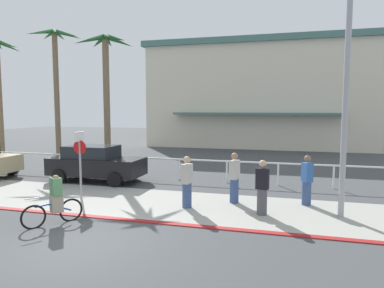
% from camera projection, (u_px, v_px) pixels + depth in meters
% --- Properties ---
extents(ground_plane, '(80.00, 80.00, 0.00)m').
position_uv_depth(ground_plane, '(188.00, 174.00, 18.46)').
color(ground_plane, '#424447').
extents(sidewalk_strip, '(44.00, 4.00, 0.02)m').
position_uv_depth(sidewalk_strip, '(143.00, 203.00, 12.90)').
color(sidewalk_strip, '#9E9E93').
rests_on(sidewalk_strip, ground).
extents(curb_paint, '(44.00, 0.24, 0.03)m').
position_uv_depth(curb_paint, '(118.00, 219.00, 10.98)').
color(curb_paint, maroon).
rests_on(curb_paint, ground).
extents(building_backdrop, '(19.92, 10.14, 9.28)m').
position_uv_depth(building_backdrop, '(260.00, 95.00, 33.07)').
color(building_backdrop, beige).
rests_on(building_backdrop, ground).
extents(rail_fence, '(27.79, 0.08, 1.04)m').
position_uv_depth(rail_fence, '(179.00, 163.00, 16.94)').
color(rail_fence, white).
rests_on(rail_fence, ground).
extents(stop_sign_bike_lane, '(0.52, 0.56, 2.56)m').
position_uv_depth(stop_sign_bike_lane, '(80.00, 155.00, 13.25)').
color(stop_sign_bike_lane, gray).
rests_on(stop_sign_bike_lane, ground).
extents(streetlight_curb, '(0.24, 2.54, 7.50)m').
position_uv_depth(streetlight_curb, '(348.00, 80.00, 10.54)').
color(streetlight_curb, '#9EA0A5').
rests_on(streetlight_curb, ground).
extents(palm_tree_1, '(3.59, 3.24, 8.85)m').
position_uv_depth(palm_tree_1, '(56.00, 63.00, 24.43)').
color(palm_tree_1, '#756047').
rests_on(palm_tree_1, ground).
extents(palm_tree_2, '(2.86, 2.74, 7.57)m').
position_uv_depth(palm_tree_2, '(106.00, 71.00, 19.84)').
color(palm_tree_2, '#756047').
rests_on(palm_tree_2, ground).
extents(car_black_1, '(4.40, 2.02, 1.69)m').
position_uv_depth(car_black_1, '(96.00, 163.00, 16.61)').
color(car_black_1, black).
rests_on(car_black_1, ground).
extents(cyclist_blue_0, '(1.06, 1.55, 1.50)m').
position_uv_depth(cyclist_blue_0, '(55.00, 201.00, 10.47)').
color(cyclist_blue_0, black).
rests_on(cyclist_blue_0, ground).
extents(pedestrian_0, '(0.43, 0.47, 1.79)m').
position_uv_depth(pedestrian_0, '(307.00, 182.00, 12.49)').
color(pedestrian_0, '#384C7A').
rests_on(pedestrian_0, ground).
extents(pedestrian_1, '(0.43, 0.36, 1.79)m').
position_uv_depth(pedestrian_1, '(262.00, 190.00, 11.33)').
color(pedestrian_1, '#4C4C51').
rests_on(pedestrian_1, ground).
extents(pedestrian_2, '(0.39, 0.45, 1.80)m').
position_uv_depth(pedestrian_2, '(187.00, 184.00, 12.14)').
color(pedestrian_2, '#384C7A').
rests_on(pedestrian_2, ground).
extents(pedestrian_3, '(0.40, 0.46, 1.84)m').
position_uv_depth(pedestrian_3, '(234.00, 180.00, 12.78)').
color(pedestrian_3, '#384C7A').
rests_on(pedestrian_3, ground).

